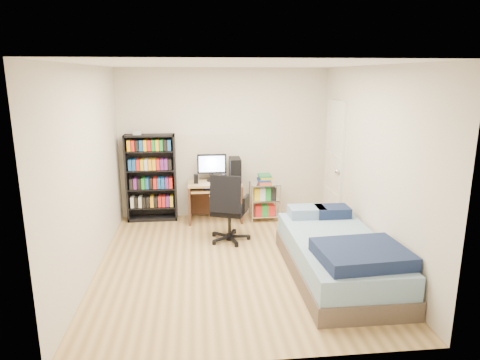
{
  "coord_description": "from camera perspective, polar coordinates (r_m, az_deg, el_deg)",
  "views": [
    {
      "loc": [
        -0.47,
        -5.15,
        2.38
      ],
      "look_at": [
        0.11,
        0.4,
        1.01
      ],
      "focal_mm": 32.0,
      "sensor_mm": 36.0,
      "label": 1
    }
  ],
  "objects": [
    {
      "name": "computer_desk",
      "position": [
        7.1,
        -2.65,
        -0.68
      ],
      "size": [
        0.88,
        0.51,
        1.11
      ],
      "color": "#9D8051",
      "rests_on": "room"
    },
    {
      "name": "bed",
      "position": [
        5.33,
        12.95,
        -9.83
      ],
      "size": [
        1.08,
        2.16,
        0.62
      ],
      "color": "brown",
      "rests_on": "room"
    },
    {
      "name": "office_chair",
      "position": [
        6.25,
        -1.53,
        -5.35
      ],
      "size": [
        0.78,
        0.78,
        1.02
      ],
      "rotation": [
        0.0,
        0.0,
        -0.35
      ],
      "color": "black",
      "rests_on": "room"
    },
    {
      "name": "door",
      "position": [
        6.99,
        12.47,
        2.12
      ],
      "size": [
        0.12,
        0.8,
        2.0
      ],
      "color": "silver",
      "rests_on": "room"
    },
    {
      "name": "wire_cart",
      "position": [
        7.12,
        3.33,
        -1.41
      ],
      "size": [
        0.49,
        0.35,
        0.78
      ],
      "rotation": [
        0.0,
        0.0,
        0.0
      ],
      "color": "silver",
      "rests_on": "room"
    },
    {
      "name": "media_shelf",
      "position": [
        7.21,
        -11.76,
        0.42
      ],
      "size": [
        0.81,
        0.27,
        1.5
      ],
      "color": "black",
      "rests_on": "room"
    },
    {
      "name": "room",
      "position": [
        5.29,
        -0.72,
        1.5
      ],
      "size": [
        3.58,
        4.08,
        2.58
      ],
      "color": "tan",
      "rests_on": "ground"
    }
  ]
}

